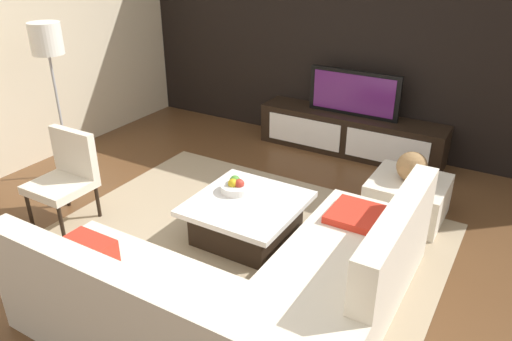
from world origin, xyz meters
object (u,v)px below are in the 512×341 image
object	(u,v)px
fruit_bowl	(236,186)
television	(354,93)
decorative_ball	(412,167)
sectional_couch	(248,295)
media_console	(350,134)
accent_chair_near	(67,172)
ottoman	(407,199)
floor_lamp	(48,49)
coffee_table	(247,218)

from	to	relation	value
fruit_bowl	television	bearing A→B (deg)	82.70
television	decorative_ball	size ratio (longest dim) A/B	3.94
sectional_couch	fruit_bowl	distance (m)	1.34
media_console	accent_chair_near	world-z (taller)	accent_chair_near
ottoman	accent_chair_near	bearing A→B (deg)	-149.39
sectional_couch	floor_lamp	distance (m)	3.40
media_console	floor_lamp	distance (m)	3.57
fruit_bowl	ottoman	bearing A→B (deg)	37.01
accent_chair_near	floor_lamp	bearing A→B (deg)	146.06
sectional_couch	decorative_ball	world-z (taller)	sectional_couch
ottoman	decorative_ball	size ratio (longest dim) A/B	2.45
television	floor_lamp	size ratio (longest dim) A/B	0.66
accent_chair_near	floor_lamp	size ratio (longest dim) A/B	0.51
floor_lamp	fruit_bowl	distance (m)	2.46
sectional_couch	decorative_ball	bearing A→B (deg)	75.52
accent_chair_near	ottoman	xyz separation A→B (m)	(2.79, 1.65, -0.29)
sectional_couch	ottoman	distance (m)	2.14
ottoman	fruit_bowl	distance (m)	1.67
sectional_couch	accent_chair_near	size ratio (longest dim) A/B	2.70
sectional_couch	decorative_ball	xyz separation A→B (m)	(0.53, 2.07, 0.25)
decorative_ball	sectional_couch	bearing A→B (deg)	-104.48
television	ottoman	distance (m)	1.69
accent_chair_near	coffee_table	bearing A→B (deg)	23.14
sectional_couch	accent_chair_near	bearing A→B (deg)	169.60
television	sectional_couch	xyz separation A→B (m)	(0.51, -3.27, -0.49)
coffee_table	accent_chair_near	bearing A→B (deg)	-161.47
floor_lamp	media_console	bearing A→B (deg)	41.64
ottoman	television	bearing A→B (deg)	131.00
fruit_bowl	decorative_ball	bearing A→B (deg)	37.01
television	media_console	bearing A→B (deg)	-90.00
television	decorative_ball	bearing A→B (deg)	-49.00
coffee_table	ottoman	size ratio (longest dim) A/B	1.38
television	ottoman	xyz separation A→B (m)	(1.04, -1.20, -0.57)
ottoman	decorative_ball	world-z (taller)	decorative_ball
decorative_ball	media_console	bearing A→B (deg)	131.01
media_console	floor_lamp	bearing A→B (deg)	-138.36
floor_lamp	decorative_ball	distance (m)	3.82
accent_chair_near	ottoman	distance (m)	3.26
media_console	accent_chair_near	xyz separation A→B (m)	(-1.75, -2.85, 0.24)
television	accent_chair_near	distance (m)	3.36
ottoman	decorative_ball	bearing A→B (deg)	0.00
coffee_table	fruit_bowl	xyz separation A→B (m)	(-0.18, 0.10, 0.23)
accent_chair_near	fruit_bowl	distance (m)	1.61
accent_chair_near	decorative_ball	world-z (taller)	accent_chair_near
media_console	television	distance (m)	0.52
television	accent_chair_near	bearing A→B (deg)	-121.57
accent_chair_near	decorative_ball	xyz separation A→B (m)	(2.79, 1.65, 0.05)
media_console	decorative_ball	world-z (taller)	decorative_ball
sectional_couch	fruit_bowl	world-z (taller)	sectional_couch
media_console	television	world-z (taller)	television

